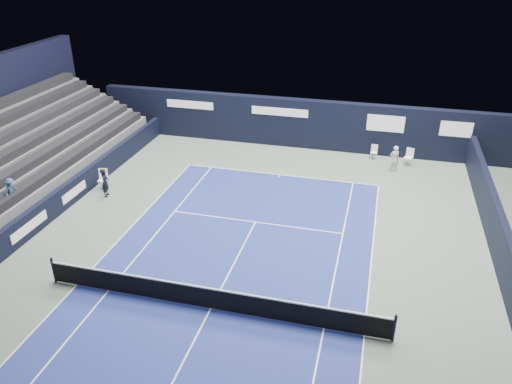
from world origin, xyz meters
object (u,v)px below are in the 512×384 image
at_px(folding_chair_back_b, 409,156).
at_px(line_judge_chair, 103,177).
at_px(tennis_player, 394,158).
at_px(tennis_net, 210,298).
at_px(folding_chair_back_a, 374,151).

relative_size(folding_chair_back_b, line_judge_chair, 0.95).
relative_size(line_judge_chair, tennis_player, 0.71).
bearing_deg(tennis_player, line_judge_chair, -157.53).
relative_size(line_judge_chair, tennis_net, 0.08).
distance_m(folding_chair_back_b, tennis_net, 16.76).
xyz_separation_m(folding_chair_back_a, line_judge_chair, (-13.82, -7.75, 0.12)).
bearing_deg(tennis_player, tennis_net, -113.74).
xyz_separation_m(folding_chair_back_a, tennis_net, (-5.02, -15.64, 0.01)).
bearing_deg(folding_chair_back_b, tennis_net, -93.14).
bearing_deg(tennis_player, folding_chair_back_b, 52.74).
bearing_deg(line_judge_chair, folding_chair_back_b, 10.03).
relative_size(folding_chair_back_a, line_judge_chair, 0.81).
xyz_separation_m(folding_chair_back_a, folding_chair_back_b, (2.03, -0.44, 0.08)).
distance_m(folding_chair_back_a, folding_chair_back_b, 2.08).
relative_size(folding_chair_back_a, tennis_player, 0.58).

